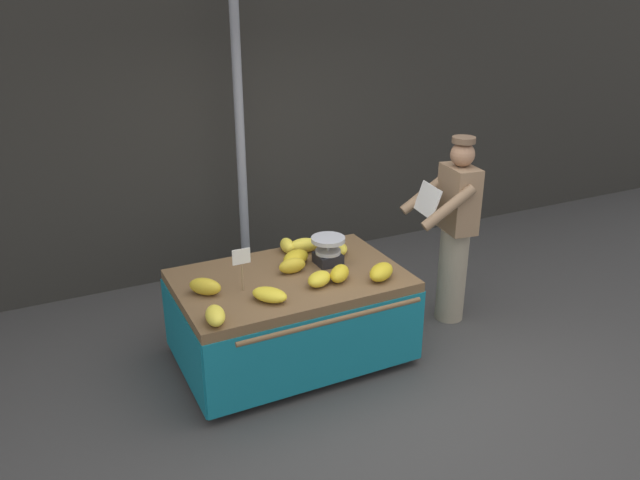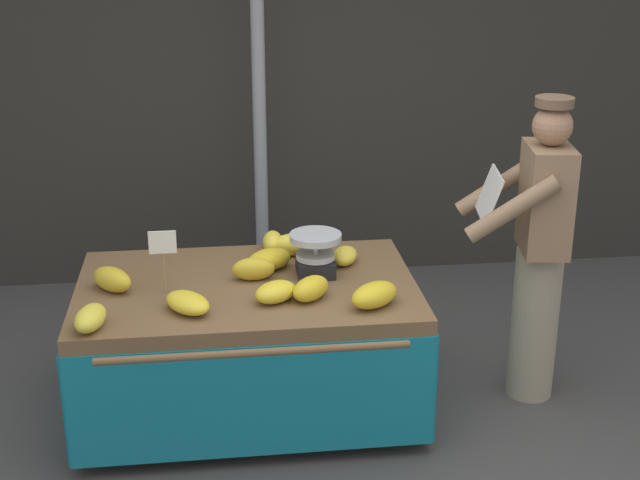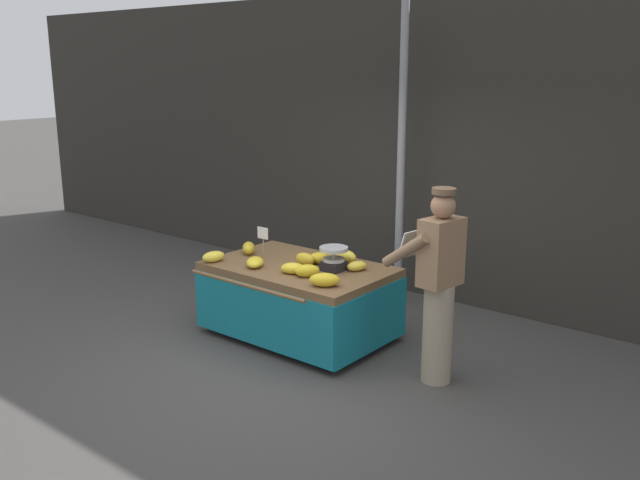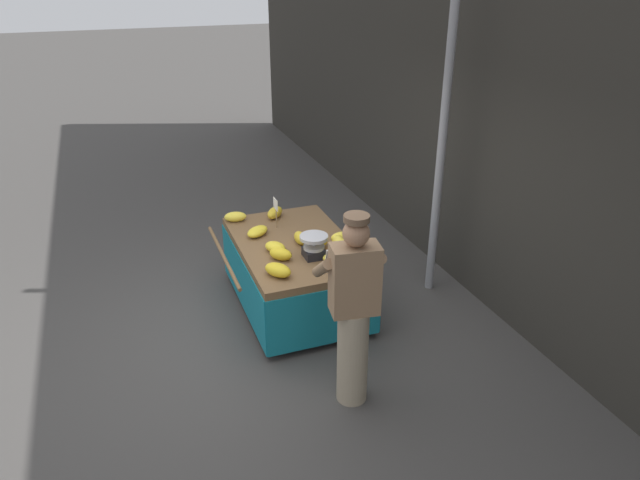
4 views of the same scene
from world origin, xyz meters
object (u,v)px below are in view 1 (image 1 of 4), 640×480
(weighing_scale, at_px, (328,251))
(banana_bunch_5, at_px, (304,245))
(banana_bunch_1, at_px, (340,249))
(banana_bunch_6, at_px, (340,273))
(banana_bunch_9, at_px, (292,266))
(price_sign, at_px, (241,260))
(banana_bunch_8, at_px, (319,279))
(banana_bunch_4, at_px, (270,295))
(banana_bunch_3, at_px, (296,258))
(street_pole, at_px, (239,121))
(banana_bunch_0, at_px, (287,246))
(banana_bunch_10, at_px, (205,286))
(vendor_person, at_px, (454,231))
(banana_cart, at_px, (291,298))
(banana_bunch_7, at_px, (215,315))
(banana_bunch_2, at_px, (381,272))

(weighing_scale, height_order, banana_bunch_5, weighing_scale)
(banana_bunch_1, height_order, banana_bunch_5, banana_bunch_5)
(banana_bunch_6, bearing_deg, banana_bunch_9, 132.91)
(price_sign, xyz_separation_m, banana_bunch_8, (0.56, -0.18, -0.19))
(weighing_scale, xyz_separation_m, banana_bunch_4, (-0.68, -0.39, -0.07))
(banana_bunch_3, relative_size, banana_bunch_9, 1.15)
(street_pole, relative_size, banana_bunch_1, 16.36)
(price_sign, bearing_deg, banana_bunch_4, -64.03)
(banana_bunch_1, height_order, banana_bunch_4, banana_bunch_4)
(banana_bunch_5, xyz_separation_m, banana_bunch_6, (0.02, -0.63, -0.00))
(banana_bunch_0, bearing_deg, street_pole, 89.86)
(banana_bunch_10, distance_m, vendor_person, 2.27)
(banana_bunch_5, height_order, banana_bunch_8, banana_bunch_5)
(banana_bunch_0, bearing_deg, banana_bunch_9, -108.23)
(banana_bunch_5, relative_size, banana_bunch_10, 1.03)
(banana_bunch_5, bearing_deg, banana_cart, -127.68)
(banana_bunch_0, height_order, banana_bunch_4, banana_bunch_0)
(banana_bunch_3, relative_size, vendor_person, 0.15)
(weighing_scale, distance_m, banana_bunch_7, 1.25)
(banana_bunch_0, relative_size, banana_bunch_7, 0.86)
(banana_bunch_2, distance_m, banana_bunch_7, 1.38)
(banana_cart, relative_size, banana_bunch_4, 6.56)
(banana_bunch_4, height_order, vendor_person, vendor_person)
(banana_bunch_5, bearing_deg, price_sign, -147.70)
(banana_bunch_4, bearing_deg, banana_bunch_8, 8.85)
(banana_cart, xyz_separation_m, banana_bunch_10, (-0.69, -0.01, 0.26))
(banana_cart, xyz_separation_m, banana_bunch_6, (0.31, -0.24, 0.26))
(banana_bunch_4, relative_size, banana_bunch_8, 1.20)
(banana_bunch_3, distance_m, banana_bunch_10, 0.85)
(banana_cart, relative_size, banana_bunch_3, 6.97)
(banana_bunch_2, xyz_separation_m, banana_bunch_9, (-0.58, 0.41, 0.00))
(banana_bunch_5, height_order, banana_bunch_10, banana_bunch_5)
(banana_bunch_9, distance_m, vendor_person, 1.54)
(weighing_scale, bearing_deg, banana_bunch_5, 105.01)
(banana_bunch_1, height_order, vendor_person, vendor_person)
(banana_cart, relative_size, banana_bunch_9, 8.00)
(price_sign, distance_m, banana_bunch_2, 1.10)
(banana_bunch_4, distance_m, banana_bunch_8, 0.44)
(banana_bunch_3, xyz_separation_m, banana_bunch_4, (-0.44, -0.50, -0.01))
(banana_bunch_0, bearing_deg, banana_bunch_7, -135.86)
(banana_bunch_6, distance_m, banana_bunch_10, 1.03)
(banana_bunch_8, bearing_deg, banana_bunch_2, -13.62)
(banana_bunch_7, bearing_deg, banana_bunch_8, 12.82)
(banana_cart, distance_m, banana_bunch_10, 0.74)
(banana_cart, height_order, banana_bunch_2, banana_bunch_2)
(banana_bunch_2, xyz_separation_m, vendor_person, (0.96, 0.34, 0.06))
(weighing_scale, xyz_separation_m, banana_bunch_9, (-0.34, -0.03, -0.06))
(banana_bunch_0, relative_size, banana_bunch_1, 1.02)
(banana_bunch_8, bearing_deg, banana_bunch_9, 107.69)
(banana_bunch_6, relative_size, vendor_person, 0.14)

